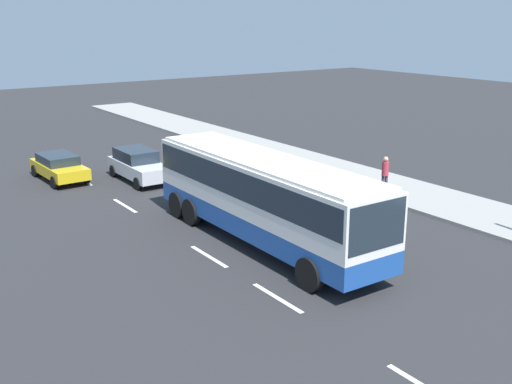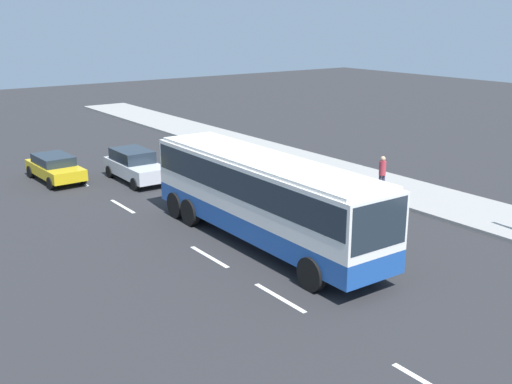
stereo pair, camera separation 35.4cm
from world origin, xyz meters
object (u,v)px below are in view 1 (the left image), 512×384
at_px(car_yellow_taxi, 59,166).
at_px(pedestrian_near_curb, 385,172).
at_px(car_silver_hatch, 138,165).
at_px(coach_bus, 263,191).

height_order(car_yellow_taxi, pedestrian_near_curb, pedestrian_near_curb).
bearing_deg(pedestrian_near_curb, car_silver_hatch, 69.35).
bearing_deg(car_yellow_taxi, pedestrian_near_curb, 42.18).
bearing_deg(coach_bus, pedestrian_near_curb, 102.24).
relative_size(car_yellow_taxi, pedestrian_near_curb, 2.41).
relative_size(coach_bus, pedestrian_near_curb, 6.49).
bearing_deg(car_silver_hatch, pedestrian_near_curb, 41.48).
bearing_deg(car_yellow_taxi, car_silver_hatch, 51.51).
xyz_separation_m(coach_bus, car_yellow_taxi, (-13.56, -3.27, -1.32)).
bearing_deg(coach_bus, car_silver_hatch, -179.79).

